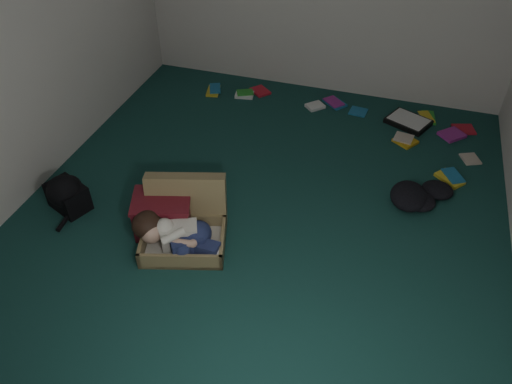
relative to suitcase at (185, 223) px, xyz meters
The scene contains 10 objects.
floor 0.68m from the suitcase, 42.13° to the left, with size 4.50×4.50×0.00m, color #153E39.
wall_front 2.20m from the suitcase, 74.64° to the right, with size 4.50×4.50×0.00m, color silver.
wall_left 1.95m from the suitcase, 163.43° to the left, with size 4.50×4.50×0.00m, color silver.
suitcase is the anchor object (origin of this frame).
person 0.17m from the suitcase, 88.90° to the right, with size 0.71×0.36×0.29m.
maroon_bin 0.21m from the suitcase, 169.75° to the left, with size 0.55×0.49×0.32m.
backpack 1.08m from the suitcase, behind, with size 0.42×0.34×0.25m, color black, non-canonical shape.
clothing_pile 2.07m from the suitcase, 30.82° to the left, with size 0.43×0.35×0.14m, color black, non-canonical shape.
paper_tray 2.73m from the suitcase, 54.81° to the left, with size 0.51×0.46×0.06m.
book_scatter 2.43m from the suitcase, 62.20° to the left, with size 3.02×1.27×0.02m.
Camera 1 is at (0.89, -2.97, 2.89)m, focal length 35.00 mm.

